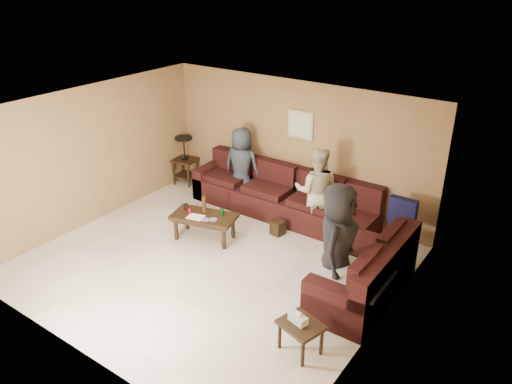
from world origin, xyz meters
TOP-DOWN VIEW (x-y plane):
  - room at (0.00, 0.00)m, footprint 5.60×5.50m
  - sectional_sofa at (0.81, 1.52)m, footprint 4.65×2.90m
  - coffee_table at (-0.61, 0.52)m, footprint 1.20×0.81m
  - end_table_left at (-2.51, 2.12)m, footprint 0.54×0.54m
  - side_table_right at (2.16, -0.92)m, footprint 0.61×0.54m
  - waste_bin at (0.35, 1.38)m, footprint 0.25×0.25m
  - wall_art at (0.10, 2.48)m, footprint 0.52×0.04m
  - person_left at (-0.95, 2.08)m, footprint 0.82×0.60m
  - person_middle at (0.82, 1.85)m, footprint 0.95×0.86m
  - person_right at (2.00, 0.30)m, footprint 0.74×0.97m

SIDE VIEW (x-z plane):
  - waste_bin at x=0.35m, z-range 0.00..0.26m
  - sectional_sofa at x=0.81m, z-range -0.16..0.81m
  - side_table_right at x=2.16m, z-range 0.09..0.66m
  - coffee_table at x=-0.61m, z-range 0.02..0.76m
  - end_table_left at x=-2.51m, z-range 0.02..1.08m
  - person_left at x=-0.95m, z-range 0.00..1.55m
  - person_middle at x=0.82m, z-range 0.00..1.59m
  - person_right at x=2.00m, z-range 0.00..1.78m
  - room at x=0.00m, z-range 0.41..2.91m
  - wall_art at x=0.10m, z-range 1.44..1.96m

